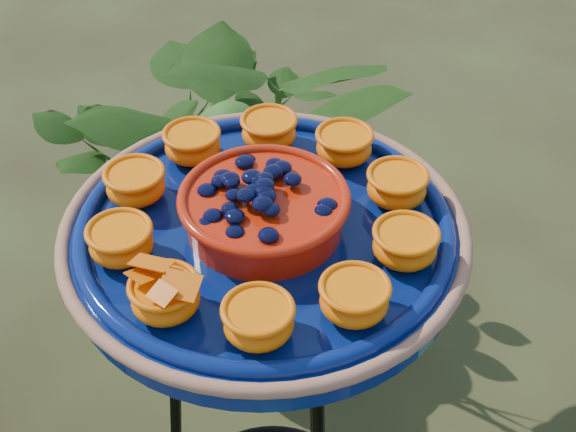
% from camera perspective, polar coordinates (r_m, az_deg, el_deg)
% --- Properties ---
extents(tripod_stand, '(0.42, 0.42, 0.93)m').
position_cam_1_polar(tripod_stand, '(1.27, -1.30, -14.79)').
color(tripod_stand, black).
rests_on(tripod_stand, ground).
extents(feeder_dish, '(0.58, 0.58, 0.11)m').
position_cam_1_polar(feeder_dish, '(0.96, -1.67, -0.88)').
color(feeder_dish, '#071857').
rests_on(feeder_dish, tripod_stand).
extents(shrub_back_left, '(1.06, 1.05, 0.89)m').
position_cam_1_polar(shrub_back_left, '(1.94, -4.04, 3.73)').
color(shrub_back_left, '#274F15').
rests_on(shrub_back_left, ground).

